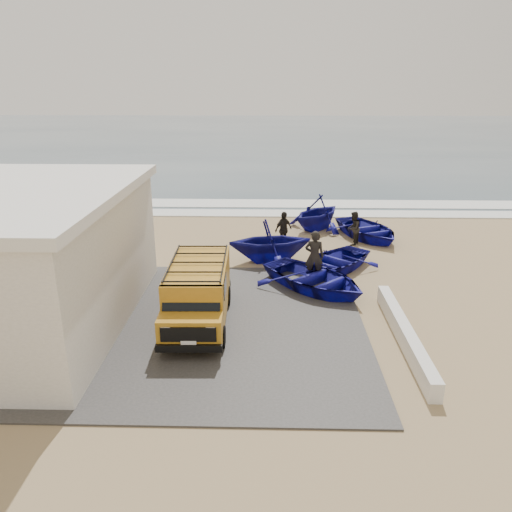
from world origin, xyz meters
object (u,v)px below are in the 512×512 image
object	(u,v)px
fisherman_back	(283,230)
boat_mid_left	(270,241)
van	(198,291)
boat_mid_right	(367,229)
boat_far_left	(317,212)
parapet	(404,334)
boat_near_left	(314,278)
fisherman_middle	(353,228)
fisherman_front	(314,256)
boat_near_right	(333,261)

from	to	relation	value
fisherman_back	boat_mid_left	bearing A→B (deg)	-149.86
van	boat_mid_right	xyz separation A→B (m)	(7.02, 9.23, -0.63)
fisherman_back	boat_far_left	bearing A→B (deg)	16.24
parapet	boat_mid_left	distance (m)	7.99
boat_mid_right	fisherman_back	distance (m)	4.42
boat_near_left	fisherman_middle	world-z (taller)	fisherman_middle
fisherman_front	fisherman_back	world-z (taller)	fisherman_front
van	fisherman_middle	xyz separation A→B (m)	(6.16, 8.16, -0.27)
boat_mid_left	van	bearing A→B (deg)	147.98
boat_near_left	boat_far_left	distance (m)	8.03
van	fisherman_front	world-z (taller)	fisherman_front
boat_mid_left	boat_mid_right	world-z (taller)	boat_mid_left
van	boat_near_right	bearing A→B (deg)	43.03
boat_near_right	fisherman_middle	distance (m)	3.67
boat_near_right	fisherman_back	xyz separation A→B (m)	(-1.96, 2.95, 0.45)
boat_mid_right	boat_mid_left	bearing A→B (deg)	-167.26
boat_mid_left	fisherman_back	size ratio (longest dim) A/B	2.06
boat_far_left	boat_near_right	bearing A→B (deg)	-49.08
parapet	fisherman_back	distance (m)	9.50
boat_mid_right	fisherman_back	size ratio (longest dim) A/B	2.51
parapet	boat_mid_left	size ratio (longest dim) A/B	1.73
boat_near_right	fisherman_back	world-z (taller)	fisherman_back
parapet	fisherman_back	bearing A→B (deg)	110.56
boat_mid_left	boat_far_left	distance (m)	5.50
boat_near_right	boat_far_left	size ratio (longest dim) A/B	1.11
boat_near_right	fisherman_back	size ratio (longest dim) A/B	2.27
fisherman_middle	van	bearing A→B (deg)	-10.78
parapet	boat_mid_right	size ratio (longest dim) A/B	1.42
boat_mid_left	boat_mid_right	bearing A→B (deg)	-64.35
parapet	boat_mid_right	bearing A→B (deg)	85.56
boat_mid_right	van	bearing A→B (deg)	-150.66
boat_far_left	fisherman_middle	xyz separation A→B (m)	(1.47, -2.54, -0.11)
boat_mid_left	boat_far_left	size ratio (longest dim) A/B	1.01
boat_mid_right	boat_far_left	xyz separation A→B (m)	(-2.33, 1.47, 0.47)
boat_mid_left	fisherman_front	xyz separation A→B (m)	(1.67, -2.19, 0.09)
parapet	boat_near_left	xyz separation A→B (m)	(-2.32, 3.89, 0.18)
boat_near_left	boat_near_right	xyz separation A→B (m)	(0.95, 2.04, -0.05)
boat_near_right	boat_mid_right	size ratio (longest dim) A/B	0.91
van	boat_mid_left	distance (m)	6.20
boat_far_left	boat_mid_right	bearing A→B (deg)	7.22
parapet	fisherman_middle	distance (m)	9.34
boat_mid_right	fisherman_front	xyz separation A→B (m)	(-3.07, -5.65, 0.57)
boat_mid_right	fisherman_middle	distance (m)	1.42
van	fisherman_middle	distance (m)	10.23
boat_near_right	fisherman_front	distance (m)	1.60
boat_far_left	parapet	bearing A→B (deg)	-43.20
van	boat_near_left	distance (m)	4.79
boat_mid_right	fisherman_middle	world-z (taller)	fisherman_middle
van	boat_near_right	world-z (taller)	van
parapet	boat_mid_right	distance (m)	10.42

